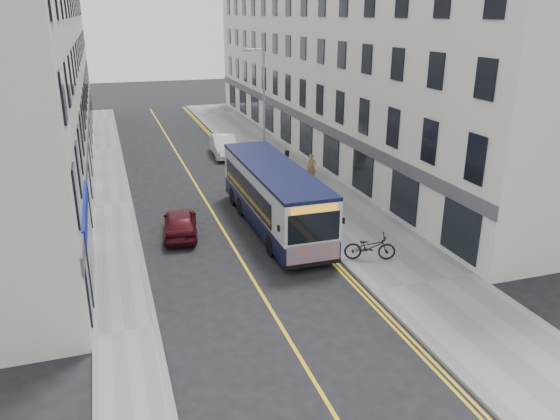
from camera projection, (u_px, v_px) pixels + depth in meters
ground at (262, 294)px, 20.33m from camera, size 140.00×140.00×0.00m
pavement_east at (306, 186)px, 32.85m from camera, size 4.50×64.00×0.12m
pavement_west at (112, 205)px, 29.59m from camera, size 2.00×64.00×0.12m
kerb_east at (270, 189)px, 32.20m from camera, size 0.18×64.00×0.13m
kerb_west at (131, 203)px, 29.88m from camera, size 0.18×64.00×0.13m
road_centre_line at (203, 197)px, 31.06m from camera, size 0.12×64.00×0.01m
road_dbl_yellow_inner at (263, 191)px, 32.09m from camera, size 0.10×64.00×0.01m
road_dbl_yellow_outer at (266, 191)px, 32.15m from camera, size 0.10×64.00×0.01m
terrace_east at (331, 61)px, 40.23m from camera, size 6.00×46.00×13.00m
terrace_west at (30, 70)px, 34.29m from camera, size 6.00×46.00×13.00m
streetlamp at (263, 110)px, 32.57m from camera, size 1.32×0.18×8.00m
city_bus at (274, 194)px, 26.12m from camera, size 2.48×10.60×3.08m
bicycle at (370, 247)px, 22.72m from camera, size 2.26×1.41×1.12m
pedestrian_near at (312, 167)px, 33.44m from camera, size 0.68×0.54×1.64m
pedestrian_far at (288, 163)px, 34.43m from camera, size 0.95×0.83×1.66m
car_white at (224, 146)px, 39.69m from camera, size 1.89×4.67×1.51m
car_maroon at (180, 222)px, 25.48m from camera, size 2.04×3.98×1.29m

